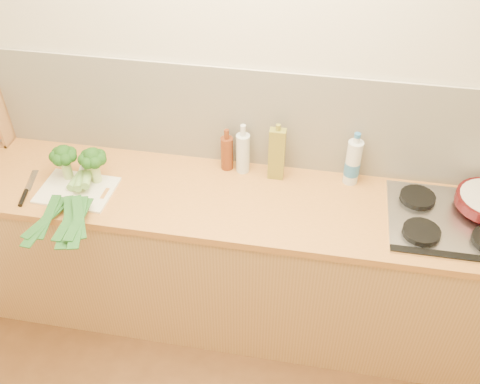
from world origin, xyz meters
name	(u,v)px	position (x,y,z in m)	size (l,w,h in m)	color
room_shell	(246,118)	(0.00, 1.49, 1.17)	(3.50, 3.50, 3.50)	beige
counter	(237,259)	(0.00, 1.20, 0.45)	(3.20, 0.62, 0.90)	tan
gas_hob	(452,220)	(1.02, 1.20, 0.91)	(0.58, 0.50, 0.04)	silver
chopping_board	(77,190)	(-0.79, 1.10, 0.91)	(0.36, 0.27, 0.01)	white
broccoli_left	(63,156)	(-0.87, 1.19, 1.04)	(0.14, 0.14, 0.19)	#AECA76
broccoli_right	(93,159)	(-0.71, 1.19, 1.05)	(0.14, 0.14, 0.20)	#AECA76
leek_front	(69,189)	(-0.81, 1.07, 0.93)	(0.12, 0.67, 0.04)	white
leek_mid	(77,192)	(-0.75, 1.04, 0.95)	(0.19, 0.62, 0.04)	white
leek_back	(85,186)	(-0.72, 1.07, 0.97)	(0.23, 0.68, 0.04)	white
chefs_knife	(25,193)	(-1.03, 1.03, 0.91)	(0.09, 0.29, 0.02)	silver
oil_tin	(277,154)	(0.17, 1.39, 1.05)	(0.08, 0.05, 0.32)	olive
glass_bottle	(243,152)	(0.00, 1.41, 1.01)	(0.07, 0.07, 0.28)	silver
amber_bottle	(227,152)	(-0.09, 1.42, 1.00)	(0.06, 0.06, 0.24)	#642C13
water_bottle	(353,163)	(0.55, 1.42, 1.01)	(0.08, 0.08, 0.27)	silver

